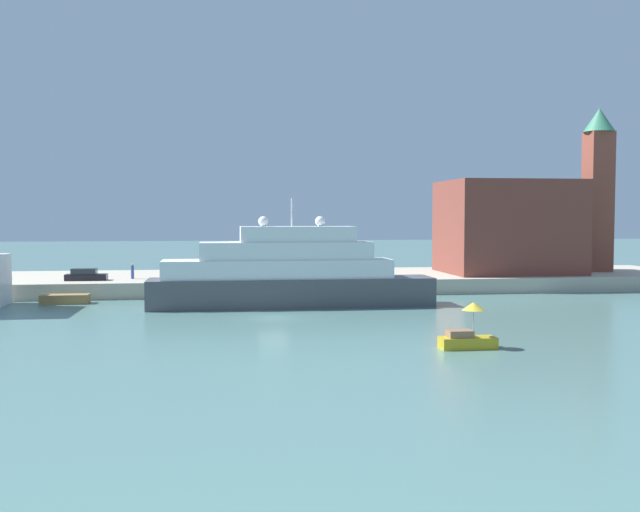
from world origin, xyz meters
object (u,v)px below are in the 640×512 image
small_motorboat (468,334)px  parked_car (86,275)px  large_yacht (288,275)px  work_barge (65,299)px  person_figure (132,272)px  bell_tower (598,184)px  mooring_bollard (278,277)px  harbor_building (508,227)px

small_motorboat → parked_car: (-31.43, 36.91, 1.36)m
large_yacht → work_barge: size_ratio=5.89×
large_yacht → person_figure: (-16.60, 14.02, -0.57)m
bell_tower → mooring_bollard: size_ratio=25.54×
parked_car → mooring_bollard: parked_car is taller
large_yacht → harbor_building: (29.52, 16.49, 4.43)m
work_barge → mooring_bollard: mooring_bollard is taller
small_motorboat → harbor_building: (19.64, 40.84, 6.59)m
work_barge → parked_car: bearing=83.2°
bell_tower → mooring_bollard: bearing=-169.1°
large_yacht → small_motorboat: (9.88, -24.35, -2.16)m
harbor_building → person_figure: 46.46m
small_motorboat → bell_tower: bell_tower is taller
person_figure → harbor_building: bearing=3.1°
work_barge → bell_tower: bearing=10.4°
person_figure → mooring_bollard: 17.08m
parked_car → mooring_bollard: (21.31, -3.42, -0.16)m
small_motorboat → bell_tower: bearing=52.3°
work_barge → bell_tower: 66.68m
large_yacht → work_barge: bearing=166.1°
large_yacht → person_figure: size_ratio=16.03×
work_barge → parked_car: 7.34m
parked_car → person_figure: (4.95, 1.45, 0.24)m
small_motorboat → mooring_bollard: size_ratio=4.60×
person_figure → mooring_bollard: (16.36, -4.87, -0.40)m
person_figure → large_yacht: bearing=-40.2°
parked_car → large_yacht: bearing=-30.3°
work_barge → mooring_bollard: (22.14, 3.63, 1.70)m
small_motorboat → person_figure: (-26.49, 38.36, 1.60)m
bell_tower → person_figure: 59.66m
work_barge → mooring_bollard: bearing=9.3°
bell_tower → small_motorboat: bearing=-127.7°
small_motorboat → large_yacht: bearing=112.1°
large_yacht → parked_car: size_ratio=6.24×
bell_tower → mooring_bollard: bell_tower is taller
large_yacht → small_motorboat: large_yacht is taller
small_motorboat → person_figure: person_figure is taller
parked_car → bell_tower: bearing=4.2°
large_yacht → mooring_bollard: bearing=91.5°
harbor_building → small_motorboat: bearing=-115.7°
large_yacht → parked_car: large_yacht is taller
parked_car → person_figure: bearing=16.3°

